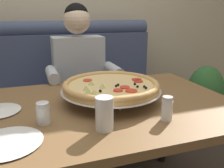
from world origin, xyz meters
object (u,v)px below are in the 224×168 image
at_px(dining_table, 106,117).
at_px(shaker_pepper_flakes, 167,110).
at_px(plate_near_left, 7,141).
at_px(potted_plant, 205,96).
at_px(diner_main, 81,78).
at_px(pizza, 111,86).
at_px(shaker_oregano, 43,115).
at_px(drinking_glass, 104,116).
at_px(booth_bench, 75,103).

bearing_deg(dining_table, shaker_pepper_flakes, -54.69).
relative_size(plate_near_left, potted_plant, 0.37).
relative_size(diner_main, pizza, 2.38).
distance_m(shaker_oregano, plate_near_left, 0.20).
height_order(pizza, drinking_glass, drinking_glass).
xyz_separation_m(booth_bench, shaker_pepper_flakes, (0.20, -1.22, 0.39)).
relative_size(dining_table, potted_plant, 1.98).
xyz_separation_m(booth_bench, diner_main, (0.01, -0.27, 0.31)).
relative_size(diner_main, drinking_glass, 9.02).
bearing_deg(dining_table, pizza, 38.07).
bearing_deg(shaker_pepper_flakes, dining_table, 125.31).
xyz_separation_m(shaker_oregano, drinking_glass, (0.23, -0.14, 0.02)).
distance_m(booth_bench, shaker_oregano, 1.19).
height_order(booth_bench, shaker_oregano, booth_bench).
relative_size(diner_main, potted_plant, 1.82).
relative_size(dining_table, plate_near_left, 5.34).
bearing_deg(diner_main, pizza, -87.53).
xyz_separation_m(shaker_pepper_flakes, plate_near_left, (-0.66, 0.01, -0.04)).
bearing_deg(pizza, shaker_pepper_flakes, -63.37).
bearing_deg(plate_near_left, potted_plant, 29.83).
xyz_separation_m(drinking_glass, potted_plant, (1.38, 1.01, -0.41)).
bearing_deg(booth_bench, plate_near_left, -110.91).
height_order(booth_bench, diner_main, diner_main).
bearing_deg(shaker_pepper_flakes, diner_main, 100.88).
bearing_deg(shaker_oregano, dining_table, 22.72).
relative_size(diner_main, shaker_pepper_flakes, 11.58).
height_order(diner_main, pizza, diner_main).
xyz_separation_m(booth_bench, pizza, (0.04, -0.91, 0.43)).
relative_size(booth_bench, diner_main, 1.27).
relative_size(shaker_pepper_flakes, plate_near_left, 0.42).
distance_m(diner_main, pizza, 0.66).
relative_size(booth_bench, shaker_oregano, 16.93).
bearing_deg(booth_bench, dining_table, -90.00).
height_order(shaker_oregano, shaker_pepper_flakes, shaker_pepper_flakes).
distance_m(dining_table, potted_plant, 1.50).
bearing_deg(diner_main, shaker_pepper_flakes, -79.12).
distance_m(shaker_oregano, drinking_glass, 0.27).
bearing_deg(shaker_pepper_flakes, pizza, 116.63).
bearing_deg(diner_main, drinking_glass, -96.30).
distance_m(dining_table, plate_near_left, 0.54).
distance_m(booth_bench, plate_near_left, 1.35).
bearing_deg(dining_table, drinking_glass, -108.33).
distance_m(booth_bench, diner_main, 0.41).
xyz_separation_m(dining_table, shaker_oregano, (-0.32, -0.14, 0.12)).
height_order(plate_near_left, drinking_glass, drinking_glass).
distance_m(dining_table, diner_main, 0.68).
relative_size(booth_bench, shaker_pepper_flakes, 14.71).
xyz_separation_m(booth_bench, shaker_oregano, (-0.32, -1.08, 0.38)).
xyz_separation_m(diner_main, potted_plant, (1.27, 0.06, -0.32)).
height_order(dining_table, pizza, pizza).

